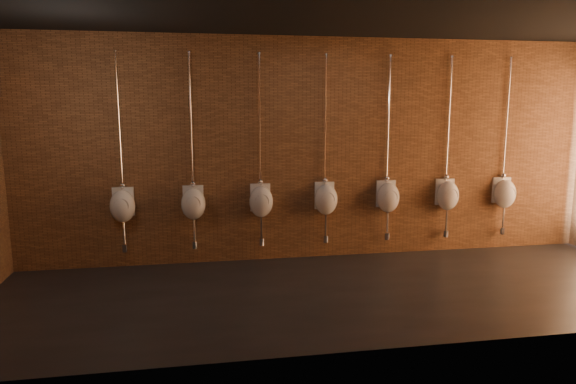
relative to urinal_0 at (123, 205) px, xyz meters
name	(u,v)px	position (x,y,z in m)	size (l,w,h in m)	color
ground	(345,292)	(2.75, -1.38, -0.91)	(8.50, 8.50, 0.00)	black
room_shell	(348,126)	(2.75, -1.38, 1.11)	(8.54, 3.04, 3.22)	black
urinal_0	(123,205)	(0.00, 0.00, 0.00)	(0.35, 0.31, 2.71)	white
urinal_1	(193,203)	(0.95, 0.00, 0.00)	(0.35, 0.31, 2.71)	white
urinal_2	(261,200)	(1.90, 0.00, 0.00)	(0.35, 0.31, 2.71)	white
urinal_3	(326,198)	(2.85, 0.00, 0.00)	(0.35, 0.31, 2.71)	white
urinal_4	(388,196)	(3.80, 0.00, 0.00)	(0.35, 0.31, 2.71)	white
urinal_5	(447,194)	(4.75, 0.00, 0.00)	(0.35, 0.31, 2.71)	white
urinal_6	(505,193)	(5.70, 0.00, 0.00)	(0.35, 0.31, 2.71)	white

